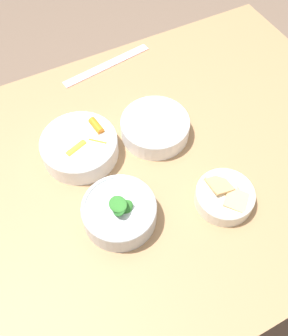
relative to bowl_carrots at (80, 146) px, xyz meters
The scene contains 7 objects.
ground_plane 0.82m from the bowl_carrots, 43.73° to the right, with size 10.00×10.00×0.00m, color brown.
dining_table 0.22m from the bowl_carrots, 43.73° to the right, with size 1.34×0.92×0.77m.
bowl_carrots is the anchor object (origin of this frame).
bowl_greens 0.22m from the bowl_carrots, 87.03° to the right, with size 0.18×0.17×0.09m.
bowl_beans_hotdog 0.21m from the bowl_carrots, ahead, with size 0.18×0.18×0.05m.
bowl_cookies 0.39m from the bowl_carrots, 48.79° to the right, with size 0.14×0.14×0.05m.
ruler 0.35m from the bowl_carrots, 54.71° to the left, with size 0.31×0.07×0.00m.
Camera 1 is at (-0.24, -0.47, 1.58)m, focal length 40.00 mm.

